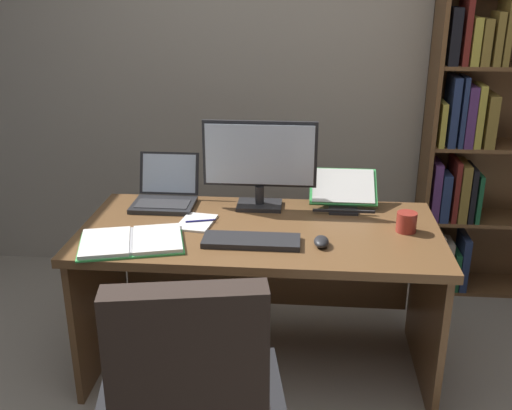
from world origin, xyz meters
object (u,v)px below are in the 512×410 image
(monitor, at_px, (260,163))
(computer_mouse, at_px, (321,242))
(keyboard, at_px, (251,241))
(open_binder, at_px, (132,241))
(desk, at_px, (261,260))
(laptop, at_px, (166,194))
(notepad, at_px, (196,222))
(pen, at_px, (201,221))
(coffee_mug, at_px, (406,222))
(bookshelf, at_px, (491,114))
(reading_stand_with_book, at_px, (343,190))

(monitor, relative_size, computer_mouse, 5.36)
(keyboard, distance_m, open_binder, 0.52)
(desk, xyz_separation_m, laptop, (-0.50, 0.20, 0.25))
(desk, height_order, laptop, laptop)
(notepad, bearing_deg, pen, 0.00)
(computer_mouse, bearing_deg, open_binder, -176.48)
(desk, height_order, notepad, notepad)
(desk, bearing_deg, computer_mouse, -41.82)
(coffee_mug, bearing_deg, open_binder, -168.68)
(notepad, bearing_deg, bookshelf, 30.44)
(laptop, bearing_deg, open_binder, -94.09)
(keyboard, bearing_deg, pen, 141.87)
(bookshelf, height_order, open_binder, bookshelf)
(bookshelf, xyz_separation_m, computer_mouse, (-0.96, -1.10, -0.33))
(desk, relative_size, open_binder, 3.26)
(computer_mouse, xyz_separation_m, pen, (-0.56, 0.20, -0.01))
(open_binder, xyz_separation_m, pen, (0.26, 0.25, 0.00))
(desk, xyz_separation_m, open_binder, (-0.54, -0.30, 0.21))
(pen, bearing_deg, bookshelf, 30.77)
(desk, relative_size, reading_stand_with_book, 4.93)
(computer_mouse, bearing_deg, reading_stand_with_book, 77.06)
(monitor, bearing_deg, computer_mouse, -55.80)
(notepad, distance_m, coffee_mug, 0.96)
(computer_mouse, bearing_deg, keyboard, 180.00)
(desk, xyz_separation_m, pen, (-0.28, -0.05, 0.21))
(notepad, distance_m, pen, 0.02)
(keyboard, bearing_deg, reading_stand_with_book, 50.09)
(keyboard, height_order, coffee_mug, coffee_mug)
(keyboard, xyz_separation_m, notepad, (-0.28, 0.20, -0.01))
(bookshelf, relative_size, monitor, 4.08)
(computer_mouse, xyz_separation_m, open_binder, (-0.81, -0.05, -0.01))
(monitor, relative_size, notepad, 2.65)
(bookshelf, distance_m, coffee_mug, 1.12)
(desk, distance_m, coffee_mug, 0.71)
(bookshelf, xyz_separation_m, laptop, (-1.74, -0.66, -0.30))
(bookshelf, xyz_separation_m, reading_stand_with_book, (-0.84, -0.61, -0.27))
(open_binder, relative_size, coffee_mug, 5.54)
(coffee_mug, bearing_deg, monitor, 159.73)
(monitor, height_order, reading_stand_with_book, monitor)
(notepad, bearing_deg, open_binder, -133.35)
(keyboard, distance_m, reading_stand_with_book, 0.65)
(keyboard, bearing_deg, coffee_mug, 15.50)
(computer_mouse, distance_m, notepad, 0.61)
(computer_mouse, height_order, reading_stand_with_book, reading_stand_with_book)
(notepad, xyz_separation_m, pen, (0.02, 0.00, 0.01))
(laptop, relative_size, open_binder, 0.61)
(bookshelf, height_order, pen, bookshelf)
(monitor, bearing_deg, desk, -83.18)
(keyboard, xyz_separation_m, pen, (-0.26, 0.20, 0.00))
(coffee_mug, bearing_deg, notepad, 179.31)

